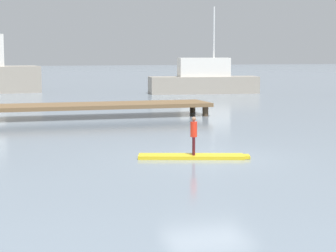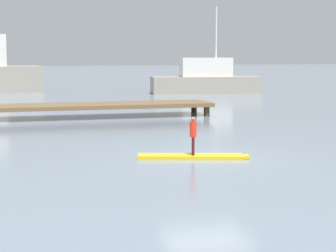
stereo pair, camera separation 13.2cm
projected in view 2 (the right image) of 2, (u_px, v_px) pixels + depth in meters
The scene contains 5 objects.
ground_plane at pixel (207, 158), 18.67m from camera, with size 240.00×240.00×0.00m, color gray.
paddleboard_near at pixel (193, 156), 18.56m from camera, with size 3.22×1.51×0.10m.
paddler_child_solo at pixel (193, 134), 18.49m from camera, with size 0.24×0.38×1.10m.
fishing_boat_green_midground at pixel (206, 80), 46.94m from camera, with size 8.11×2.91×6.26m.
floating_dock at pixel (87, 106), 29.88m from camera, with size 11.68×2.50×0.63m.
Camera 2 is at (-6.20, -17.40, 3.07)m, focal length 68.98 mm.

